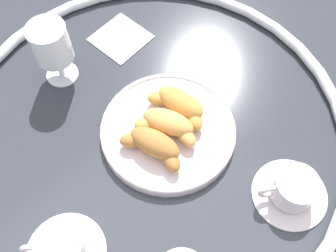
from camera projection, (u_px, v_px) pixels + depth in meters
ground_plane at (151, 130)px, 0.77m from camera, size 2.20×2.20×0.00m
table_chrome_rim at (151, 127)px, 0.76m from camera, size 0.78×0.78×0.02m
pastry_plate at (168, 130)px, 0.76m from camera, size 0.26×0.26×0.02m
croissant_large at (180, 104)px, 0.75m from camera, size 0.13×0.08×0.04m
croissant_small at (167, 124)px, 0.73m from camera, size 0.12×0.10×0.04m
croissant_extra at (154, 145)px, 0.71m from camera, size 0.13×0.09×0.04m
coffee_cup_near at (62, 250)px, 0.63m from camera, size 0.14×0.14×0.06m
coffee_cup_far at (292, 190)px, 0.68m from camera, size 0.14×0.14×0.06m
juice_glass_right at (51, 45)px, 0.75m from camera, size 0.08×0.08×0.14m
folded_napkin at (121, 38)px, 0.88m from camera, size 0.12×0.12×0.01m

